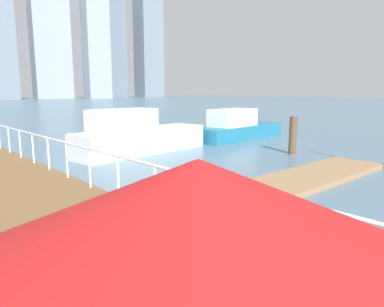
% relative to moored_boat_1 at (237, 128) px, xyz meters
% --- Properties ---
extents(ground_plane, '(300.00, 300.00, 0.00)m').
position_rel_moored_boat_1_xyz_m(ground_plane, '(-9.58, 3.03, -0.70)').
color(ground_plane, slate).
extents(floating_dock, '(10.71, 2.00, 0.18)m').
position_rel_moored_boat_1_xyz_m(floating_dock, '(-7.73, -8.54, -0.61)').
color(floating_dock, '#93704C').
rests_on(floating_dock, ground_plane).
extents(boardwalk_railing, '(0.06, 25.10, 1.08)m').
position_rel_moored_boat_1_xyz_m(boardwalk_railing, '(-12.73, -9.55, 0.52)').
color(boardwalk_railing, white).
rests_on(boardwalk_railing, boardwalk).
extents(dock_piling_0, '(0.36, 0.36, 1.77)m').
position_rel_moored_boat_1_xyz_m(dock_piling_0, '(-2.23, -5.36, 0.18)').
color(dock_piling_0, brown).
rests_on(dock_piling_0, ground_plane).
extents(moored_boat_1, '(7.21, 2.67, 1.87)m').
position_rel_moored_boat_1_xyz_m(moored_boat_1, '(0.00, 0.00, 0.00)').
color(moored_boat_1, '#1E6B8C').
rests_on(moored_boat_1, ground_plane).
extents(moored_boat_2, '(7.22, 2.75, 2.14)m').
position_rel_moored_boat_1_xyz_m(moored_boat_2, '(-7.51, -0.26, 0.12)').
color(moored_boat_2, white).
rests_on(moored_boat_2, ground_plane).
extents(patio_umbrella, '(2.10, 2.10, 2.33)m').
position_rel_moored_boat_1_xyz_m(patio_umbrella, '(-16.13, -13.75, 1.80)').
color(patio_umbrella, '#B2B2B7').
rests_on(patio_umbrella, boardwalk).
extents(skyline_tower_4, '(13.96, 8.56, 66.43)m').
position_rel_moored_boat_1_xyz_m(skyline_tower_4, '(35.83, 122.90, 32.52)').
color(skyline_tower_4, '#8C939E').
rests_on(skyline_tower_4, ground_plane).
extents(skyline_tower_6, '(14.22, 13.99, 42.76)m').
position_rel_moored_boat_1_xyz_m(skyline_tower_6, '(62.38, 130.35, 20.68)').
color(skyline_tower_6, slate).
rests_on(skyline_tower_6, ground_plane).
extents(skyline_tower_7, '(12.06, 8.59, 81.03)m').
position_rel_moored_boat_1_xyz_m(skyline_tower_7, '(82.27, 125.76, 39.81)').
color(skyline_tower_7, slate).
rests_on(skyline_tower_7, ground_plane).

